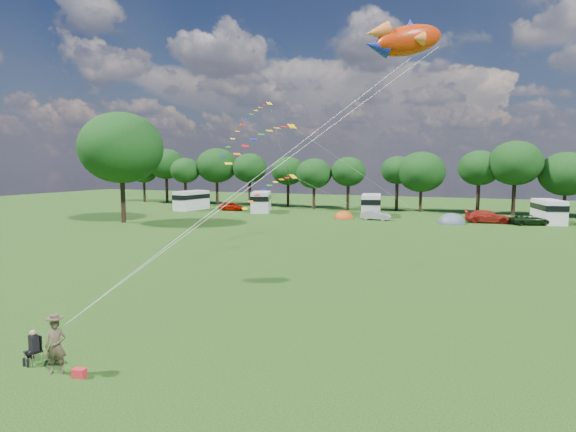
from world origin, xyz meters
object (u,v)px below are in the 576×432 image
at_px(car_b, 376,215).
at_px(fish_kite, 402,40).
at_px(campervan_d, 549,211).
at_px(car_a, 232,206).
at_px(car_c, 487,217).
at_px(campervan_c, 371,204).
at_px(tent_greyblue, 451,223).
at_px(big_tree, 121,148).
at_px(campervan_a, 191,200).
at_px(camp_chair, 34,343).
at_px(tent_orange, 344,218).
at_px(car_d, 530,220).
at_px(campervan_b, 261,201).
at_px(kite_flyer, 56,346).

distance_m(car_b, fish_kite, 43.15).
bearing_deg(campervan_d, car_b, 90.22).
bearing_deg(car_a, car_c, -93.94).
xyz_separation_m(car_c, campervan_d, (6.76, 2.38, 0.76)).
relative_size(campervan_c, tent_greyblue, 1.77).
relative_size(campervan_c, campervan_d, 1.03).
relative_size(big_tree, campervan_a, 2.13).
xyz_separation_m(big_tree, camp_chair, (26.20, -34.35, -8.29)).
xyz_separation_m(car_b, car_c, (13.14, 2.22, 0.14)).
relative_size(car_b, campervan_c, 0.55).
bearing_deg(car_b, tent_orange, 92.54).
relative_size(car_d, camp_chair, 3.63).
height_order(car_c, campervan_a, campervan_a).
xyz_separation_m(campervan_a, campervan_d, (49.47, 1.76, -0.06)).
relative_size(camp_chair, fish_kite, 0.37).
height_order(car_a, campervan_a, campervan_a).
relative_size(car_d, campervan_b, 0.66).
relative_size(big_tree, campervan_b, 1.99).
bearing_deg(big_tree, tent_greyblue, 21.11).
bearing_deg(campervan_b, tent_greyblue, -119.33).
bearing_deg(campervan_a, car_a, -74.25).
height_order(campervan_d, tent_greyblue, campervan_d).
bearing_deg(campervan_d, campervan_a, 79.23).
distance_m(car_d, tent_greyblue, 8.85).
relative_size(car_b, kite_flyer, 1.86).
bearing_deg(big_tree, car_a, 75.42).
relative_size(big_tree, campervan_c, 2.08).
bearing_deg(car_c, tent_greyblue, 113.57).
bearing_deg(car_d, campervan_b, 66.34).
xyz_separation_m(big_tree, kite_flyer, (27.61, -34.68, -8.07)).
height_order(tent_orange, camp_chair, camp_chair).
height_order(campervan_a, tent_greyblue, campervan_a).
height_order(car_b, car_c, car_c).
relative_size(big_tree, car_b, 3.78).
distance_m(car_d, kite_flyer, 53.99).
xyz_separation_m(campervan_d, tent_orange, (-24.14, -4.51, -1.50)).
bearing_deg(car_a, tent_orange, -102.80).
height_order(tent_greyblue, fish_kite, fish_kite).
height_order(big_tree, tent_greyblue, big_tree).
height_order(car_a, fish_kite, fish_kite).
relative_size(car_d, campervan_d, 0.72).
bearing_deg(camp_chair, big_tree, 143.12).
bearing_deg(car_b, campervan_c, 23.07).
bearing_deg(campervan_b, campervan_d, -110.01).
distance_m(car_a, car_d, 40.91).
bearing_deg(kite_flyer, campervan_d, 41.14).
relative_size(car_a, campervan_c, 0.62).
bearing_deg(campervan_c, tent_greyblue, -125.90).
distance_m(campervan_a, camp_chair, 58.59).
height_order(car_a, campervan_d, campervan_d).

